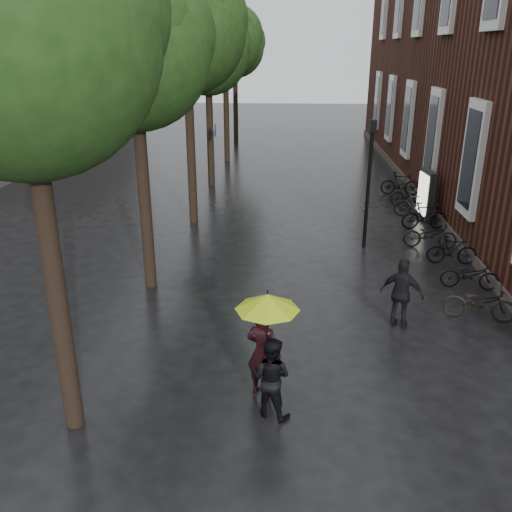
# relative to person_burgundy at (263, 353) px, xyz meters

# --- Properties ---
(ground) EXTENTS (120.00, 120.00, 0.00)m
(ground) POSITION_rel_person_burgundy_xyz_m (0.71, -2.10, -0.90)
(ground) COLOR black
(street_trees) EXTENTS (4.33, 34.03, 8.91)m
(street_trees) POSITION_rel_person_burgundy_xyz_m (-3.28, 13.82, 5.44)
(street_trees) COLOR black
(street_trees) RESTS_ON ground
(person_burgundy) EXTENTS (0.77, 0.65, 1.81)m
(person_burgundy) POSITION_rel_person_burgundy_xyz_m (0.00, 0.00, 0.00)
(person_burgundy) COLOR black
(person_burgundy) RESTS_ON ground
(person_black) EXTENTS (0.93, 0.84, 1.56)m
(person_black) POSITION_rel_person_burgundy_xyz_m (0.18, -0.61, -0.12)
(person_black) COLOR black
(person_black) RESTS_ON ground
(lime_umbrella) EXTENTS (1.17, 1.17, 1.72)m
(lime_umbrella) POSITION_rel_person_burgundy_xyz_m (0.09, -0.22, 1.17)
(lime_umbrella) COLOR black
(lime_umbrella) RESTS_ON ground
(pedestrian_walking) EXTENTS (1.10, 0.81, 1.73)m
(pedestrian_walking) POSITION_rel_person_burgundy_xyz_m (3.13, 2.90, -0.04)
(pedestrian_walking) COLOR black
(pedestrian_walking) RESTS_ON ground
(parked_bicycles) EXTENTS (2.09, 12.86, 1.05)m
(parked_bicycles) POSITION_rel_person_burgundy_xyz_m (5.36, 9.60, -0.43)
(parked_bicycles) COLOR black
(parked_bicycles) RESTS_ON ground
(ad_lightbox) EXTENTS (0.29, 1.26, 1.90)m
(ad_lightbox) POSITION_rel_person_burgundy_xyz_m (5.70, 11.79, 0.05)
(ad_lightbox) COLOR black
(ad_lightbox) RESTS_ON ground
(lamp_post) EXTENTS (0.22, 0.22, 4.18)m
(lamp_post) POSITION_rel_person_burgundy_xyz_m (2.98, 8.40, 1.63)
(lamp_post) COLOR black
(lamp_post) RESTS_ON ground
(cycle_sign) EXTENTS (0.16, 0.55, 3.04)m
(cycle_sign) POSITION_rel_person_burgundy_xyz_m (-2.99, 15.74, 1.11)
(cycle_sign) COLOR #262628
(cycle_sign) RESTS_ON ground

